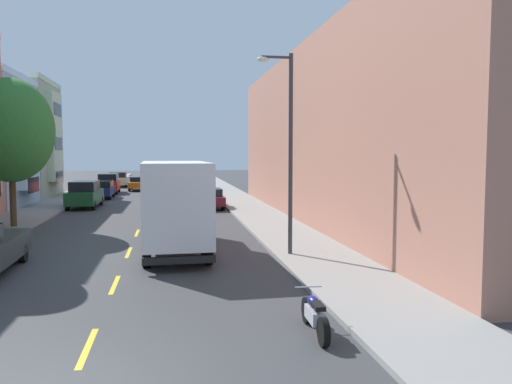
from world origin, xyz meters
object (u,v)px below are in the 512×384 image
Objects in this scene: parked_pickup_champagne at (119,180)px; parked_wagon_teal at (198,183)px; street_tree_third at (10,130)px; delivery_box_truck at (174,202)px; parked_sedan_burgundy at (210,198)px; street_lamp at (287,140)px; parked_suv_red at (109,183)px; parked_motorcycle at (315,315)px; parked_suv_forest at (85,194)px; moving_orange_sedan at (138,183)px; parked_wagon_navy at (102,189)px.

parked_pickup_champagne reaches higher than parked_wagon_teal.
delivery_box_truck is (8.21, -7.60, -3.08)m from street_tree_third.
street_lamp is at bearing -84.83° from parked_sedan_burgundy.
parked_suv_red is at bearing -90.25° from parked_pickup_champagne.
parked_motorcycle is at bearing -73.33° from delivery_box_truck.
parked_suv_forest is at bearing 108.54° from parked_motorcycle.
parked_pickup_champagne is at bearing 109.05° from parked_sedan_burgundy.
parked_suv_red is (-6.22, 31.16, -1.02)m from delivery_box_truck.
street_lamp is at bearing -72.51° from parked_suv_red.
street_tree_third is 11.04m from parked_suv_forest.
moving_orange_sedan is at bearing 101.98° from street_lamp.
parked_wagon_navy reaches higher than moving_orange_sedan.
parked_wagon_teal is at bearing -39.18° from parked_pickup_champagne.
street_tree_third reaches higher than parked_wagon_navy.
street_lamp is at bearing -69.45° from parked_wagon_navy.
parked_wagon_navy is 1.04× the size of parked_sedan_burgundy.
parked_pickup_champagne is 1.13× the size of parked_wagon_navy.
delivery_box_truck is 10.38m from parked_motorcycle.
delivery_box_truck reaches higher than parked_suv_forest.
parked_suv_forest reaches higher than parked_wagon_navy.
parked_sedan_burgundy is (8.73, -25.29, -0.08)m from parked_pickup_champagne.
parked_wagon_teal is 1.05× the size of parked_sedan_burgundy.
parked_suv_forest is 2.36× the size of parked_motorcycle.
parked_wagon_navy is (-8.73, -8.39, 0.00)m from parked_wagon_teal.
parked_sedan_burgundy is at bearing -48.33° from parked_wagon_navy.
parked_motorcycle is at bearing -89.60° from parked_wagon_teal.
delivery_box_truck is at bearing -84.08° from moving_orange_sedan.
parked_suv_forest reaches higher than parked_motorcycle.
street_tree_third is 1.57× the size of parked_suv_forest.
parked_motorcycle is at bearing -79.85° from parked_pickup_champagne.
parked_wagon_navy is at bearing -136.15° from parked_wagon_teal.
parked_motorcycle is (9.21, -27.48, -0.58)m from parked_suv_forest.
delivery_box_truck reaches higher than parked_suv_red.
moving_orange_sedan is at bearing 81.16° from parked_suv_forest.
moving_orange_sedan reaches higher than parked_motorcycle.
delivery_box_truck is at bearing -99.16° from parked_sedan_burgundy.
parked_wagon_teal is at bearing 67.65° from street_tree_third.
street_tree_third is at bearing -142.51° from parked_sedan_burgundy.
moving_orange_sedan is at bearing 95.92° from delivery_box_truck.
parked_sedan_burgundy is 25.68m from parked_motorcycle.
parked_wagon_navy is 1.05× the size of moving_orange_sedan.
street_lamp reaches higher than parked_wagon_navy.
delivery_box_truck is 1.80× the size of parked_sedan_burgundy.
street_lamp is 1.64× the size of parked_sedan_burgundy.
parked_suv_forest is (1.94, 10.06, -4.10)m from street_tree_third.
parked_suv_red reaches higher than parked_wagon_navy.
parked_suv_forest is at bearing 118.22° from street_lamp.
street_tree_third is 14.24m from parked_sedan_burgundy.
moving_orange_sedan is (-6.16, 18.94, 0.00)m from parked_sedan_burgundy.
parked_wagon_teal is 18.11m from parked_sedan_burgundy.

